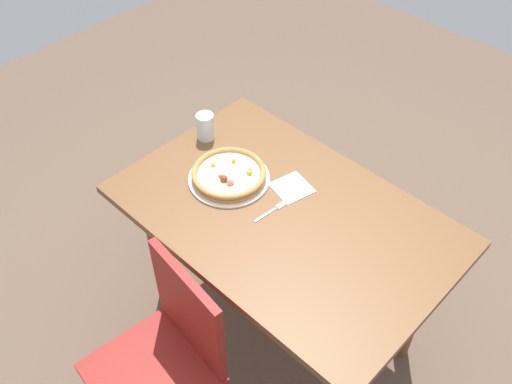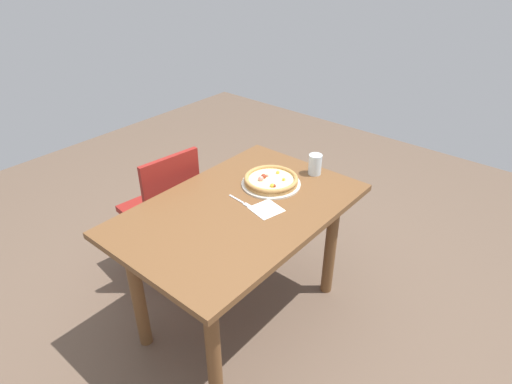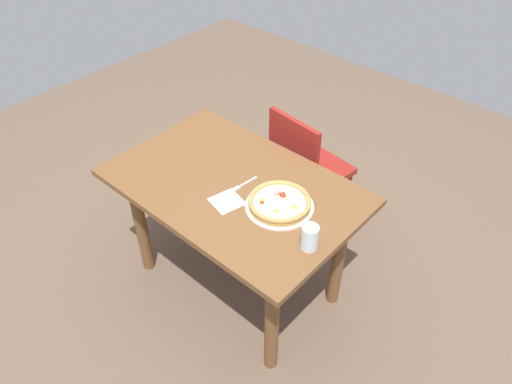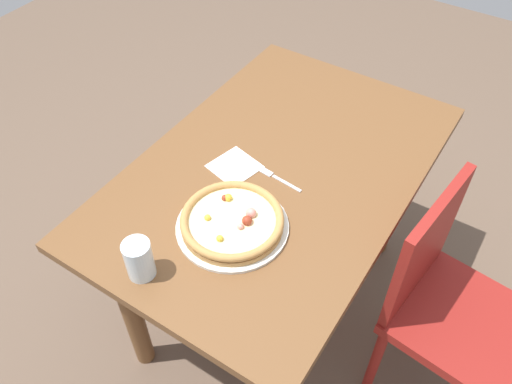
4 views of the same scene
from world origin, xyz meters
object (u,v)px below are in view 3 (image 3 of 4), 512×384
dining_table (235,203)px  drinking_glass (310,237)px  plate (279,206)px  fork (242,185)px  chair_near (305,168)px  pizza (280,202)px  napkin (227,201)px

dining_table → drinking_glass: 0.59m
plate → drinking_glass: drinking_glass is taller
fork → drinking_glass: drinking_glass is taller
drinking_glass → fork: bearing=-12.8°
chair_near → pizza: 0.74m
pizza → napkin: pizza is taller
plate → napkin: 0.26m
dining_table → pizza: (-0.28, -0.02, 0.16)m
dining_table → chair_near: (0.01, -0.63, -0.14)m
chair_near → plate: 0.73m
plate → pizza: 0.03m
napkin → fork: bearing=-78.0°
pizza → fork: pizza is taller
dining_table → fork: 0.14m
dining_table → plate: (-0.28, -0.02, 0.13)m
chair_near → plate: (-0.29, 0.61, 0.27)m
chair_near → napkin: 0.80m
chair_near → dining_table: bearing=-82.6°
dining_table → chair_near: bearing=-89.3°
dining_table → pizza: pizza is taller
chair_near → fork: bearing=-78.9°
drinking_glass → napkin: 0.48m
pizza → napkin: (0.21, 0.14, -0.03)m
fork → napkin: fork is taller
chair_near → pizza: bearing=-57.8°
plate → chair_near: bearing=-64.6°
dining_table → plate: bearing=-176.1°
napkin → pizza: bearing=-146.8°
pizza → napkin: 0.26m
chair_near → plate: chair_near is taller
pizza → fork: size_ratio=1.82×
plate → drinking_glass: (-0.26, 0.12, 0.06)m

